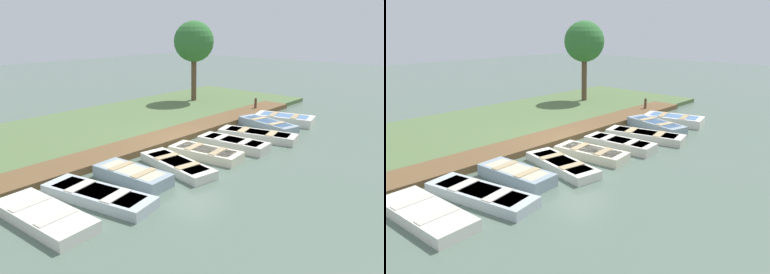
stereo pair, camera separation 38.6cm
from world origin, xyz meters
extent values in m
plane|color=#566B5B|center=(0.00, 0.00, 0.00)|extent=(80.00, 80.00, 0.00)
cube|color=#567042|center=(-5.00, 0.00, 0.11)|extent=(8.00, 24.00, 0.22)
cube|color=brown|center=(-1.54, 0.00, 0.13)|extent=(1.55, 18.78, 0.25)
cube|color=silver|center=(1.16, -7.04, 0.16)|extent=(3.18, 1.36, 0.32)
cube|color=beige|center=(1.16, -7.04, 0.30)|extent=(2.60, 1.07, 0.03)
cube|color=beige|center=(1.75, -7.00, 0.33)|extent=(0.38, 1.08, 0.03)
cube|color=beige|center=(0.57, -7.08, 0.33)|extent=(0.38, 1.08, 0.03)
cube|color=#B2BCC1|center=(1.19, -5.43, 0.15)|extent=(3.62, 1.76, 0.31)
cube|color=teal|center=(1.19, -5.43, 0.29)|extent=(2.96, 1.40, 0.02)
cube|color=beige|center=(1.83, -5.29, 0.32)|extent=(0.54, 1.02, 0.03)
cube|color=beige|center=(0.54, -5.57, 0.32)|extent=(0.54, 1.02, 0.03)
cube|color=#8C9EA8|center=(0.84, -3.89, 0.20)|extent=(2.72, 1.23, 0.40)
cube|color=beige|center=(0.84, -3.89, 0.38)|extent=(2.22, 0.97, 0.03)
cube|color=tan|center=(1.34, -3.85, 0.41)|extent=(0.34, 0.95, 0.03)
cube|color=tan|center=(0.34, -3.94, 0.41)|extent=(0.34, 0.95, 0.03)
cube|color=silver|center=(1.18, -2.21, 0.15)|extent=(3.25, 1.49, 0.30)
cube|color=teal|center=(1.18, -2.21, 0.29)|extent=(2.66, 1.18, 0.02)
cube|color=tan|center=(1.77, -2.31, 0.31)|extent=(0.46, 0.95, 0.03)
cube|color=tan|center=(0.59, -2.12, 0.31)|extent=(0.46, 0.95, 0.03)
cube|color=beige|center=(1.13, -0.61, 0.16)|extent=(2.86, 1.40, 0.32)
cube|color=beige|center=(1.13, -0.61, 0.31)|extent=(2.34, 1.11, 0.03)
cube|color=tan|center=(1.65, -0.54, 0.34)|extent=(0.40, 0.99, 0.03)
cube|color=tan|center=(0.62, -0.68, 0.34)|extent=(0.40, 0.99, 0.03)
cube|color=beige|center=(1.26, 0.99, 0.18)|extent=(2.96, 1.27, 0.36)
cube|color=#4C709E|center=(1.26, 0.99, 0.34)|extent=(2.43, 1.00, 0.03)
cube|color=beige|center=(1.80, 1.05, 0.37)|extent=(0.38, 0.93, 0.03)
cube|color=beige|center=(0.71, 0.94, 0.37)|extent=(0.38, 0.93, 0.03)
cube|color=beige|center=(1.31, 2.74, 0.16)|extent=(3.49, 1.74, 0.32)
cube|color=#4C709E|center=(1.31, 2.74, 0.31)|extent=(2.85, 1.39, 0.03)
cube|color=tan|center=(1.93, 2.89, 0.33)|extent=(0.54, 0.97, 0.03)
cube|color=tan|center=(0.69, 2.60, 0.33)|extent=(0.54, 0.97, 0.03)
cube|color=#8C9EA8|center=(0.84, 4.37, 0.21)|extent=(3.17, 1.69, 0.42)
cube|color=#4C709E|center=(0.84, 4.37, 0.40)|extent=(2.59, 1.34, 0.03)
cube|color=tan|center=(1.40, 4.24, 0.43)|extent=(0.51, 0.97, 0.03)
cube|color=tan|center=(0.29, 4.51, 0.43)|extent=(0.51, 0.97, 0.03)
cube|color=silver|center=(0.85, 6.02, 0.20)|extent=(3.05, 1.85, 0.41)
cube|color=#4C709E|center=(0.85, 6.02, 0.39)|extent=(2.49, 1.47, 0.03)
cube|color=tan|center=(1.37, 6.15, 0.42)|extent=(0.54, 1.15, 0.03)
cube|color=tan|center=(0.32, 5.89, 0.42)|extent=(0.54, 1.15, 0.03)
cylinder|color=brown|center=(-1.58, 7.16, 0.38)|extent=(0.14, 0.14, 0.75)
sphere|color=brown|center=(-1.58, 7.16, 0.78)|extent=(0.13, 0.13, 0.13)
cylinder|color=brown|center=(-5.89, 6.76, 1.58)|extent=(0.32, 0.32, 3.16)
sphere|color=#337033|center=(-5.89, 6.76, 3.83)|extent=(2.45, 2.45, 2.45)
camera|label=1|loc=(9.52, -10.89, 4.74)|focal=35.00mm
camera|label=2|loc=(9.81, -10.63, 4.74)|focal=35.00mm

